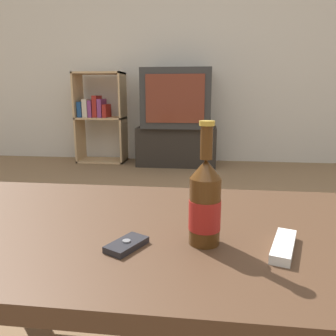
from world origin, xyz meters
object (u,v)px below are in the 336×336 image
Objects in this scene: tv_stand at (177,146)px; cell_phone at (127,245)px; television at (177,98)px; bookshelf at (99,115)px; remote_control at (284,246)px; beer_bottle at (205,203)px.

tv_stand is 2.88m from cell_phone.
bookshelf is (-0.89, 0.07, -0.18)m from television.
bookshelf is 3.12m from cell_phone.
tv_stand is 5.48× the size of remote_control.
bookshelf is 3.66× the size of beer_bottle.
television is at bearing -4.79° from bookshelf.
tv_stand is at bearing 90.00° from television.
cell_phone is (-0.16, -0.04, -0.09)m from beer_bottle.
cell_phone is 0.33m from remote_control.
bookshelf is at bearing 136.78° from cell_phone.
bookshelf is 3.22m from remote_control.
television is 2.88m from cell_phone.
television is at bearing 120.34° from cell_phone.
bookshelf is (-0.89, 0.07, 0.32)m from tv_stand.
remote_control is (0.49, -2.84, 0.24)m from tv_stand.
bookshelf reaches higher than beer_bottle.
television reaches higher than tv_stand.
television is 2.61× the size of beer_bottle.
remote_control is at bearing 31.83° from cell_phone.
beer_bottle is at bearing -83.53° from tv_stand.
remote_control is at bearing -5.56° from beer_bottle.
cell_phone is 0.70× the size of remote_control.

